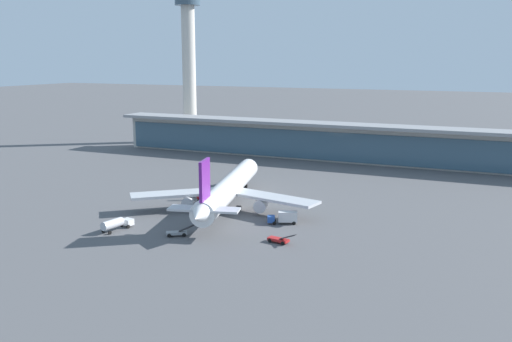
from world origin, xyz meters
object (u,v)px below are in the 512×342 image
(service_truck_under_wing_white, at_px, (116,224))
(service_truck_on_taxiway_blue, at_px, (284,217))
(service_truck_by_tail_red, at_px, (279,240))
(service_truck_mid_apron_red, at_px, (197,197))
(control_tower, at_px, (189,55))
(airliner_on_stand, at_px, (228,189))
(service_truck_near_nose_grey, at_px, (178,233))

(service_truck_under_wing_white, relative_size, service_truck_on_taxiway_blue, 1.16)
(service_truck_by_tail_red, distance_m, service_truck_on_taxiway_blue, 14.86)
(service_truck_mid_apron_red, distance_m, service_truck_by_tail_red, 44.07)
(service_truck_by_tail_red, relative_size, control_tower, 0.09)
(service_truck_by_tail_red, bearing_deg, service_truck_under_wing_white, -169.64)
(service_truck_under_wing_white, bearing_deg, airliner_on_stand, 61.39)
(service_truck_near_nose_grey, distance_m, service_truck_by_tail_red, 23.66)
(service_truck_near_nose_grey, bearing_deg, control_tower, 119.26)
(service_truck_near_nose_grey, height_order, service_truck_under_wing_white, service_truck_under_wing_white)
(airliner_on_stand, xyz_separation_m, service_truck_on_taxiway_blue, (19.02, -7.08, -3.88))
(service_truck_mid_apron_red, xyz_separation_m, service_truck_by_tail_red, (35.58, -26.00, 0.00))
(service_truck_on_taxiway_blue, height_order, control_tower, control_tower)
(service_truck_under_wing_white, height_order, control_tower, control_tower)
(airliner_on_stand, xyz_separation_m, service_truck_near_nose_grey, (0.05, -26.06, -4.76))
(service_truck_by_tail_red, bearing_deg, service_truck_on_taxiway_blue, 106.47)
(airliner_on_stand, distance_m, control_tower, 133.30)
(service_truck_near_nose_grey, distance_m, service_truck_mid_apron_red, 33.17)
(service_truck_on_taxiway_blue, bearing_deg, service_truck_near_nose_grey, -135.00)
(service_truck_near_nose_grey, bearing_deg, service_truck_by_tail_red, 11.60)
(airliner_on_stand, xyz_separation_m, service_truck_mid_apron_red, (-12.36, 4.70, -4.76))
(airliner_on_stand, distance_m, service_truck_mid_apron_red, 14.05)
(service_truck_mid_apron_red, bearing_deg, control_tower, 121.31)
(service_truck_under_wing_white, xyz_separation_m, service_truck_by_tail_red, (38.71, 7.08, -0.90))
(service_truck_near_nose_grey, relative_size, service_truck_on_taxiway_blue, 0.85)
(service_truck_under_wing_white, bearing_deg, service_truck_by_tail_red, 10.36)
(service_truck_mid_apron_red, xyz_separation_m, service_truck_on_taxiway_blue, (31.38, -11.78, 0.88))
(service_truck_mid_apron_red, bearing_deg, service_truck_near_nose_grey, -68.04)
(service_truck_mid_apron_red, xyz_separation_m, control_tower, (-61.10, 100.45, 41.04))
(airliner_on_stand, xyz_separation_m, service_truck_by_tail_red, (23.23, -21.30, -4.76))
(service_truck_mid_apron_red, height_order, service_truck_on_taxiway_blue, service_truck_on_taxiway_blue)
(service_truck_mid_apron_red, distance_m, control_tower, 124.53)
(service_truck_near_nose_grey, xyz_separation_m, service_truck_under_wing_white, (-15.53, -2.32, 0.90))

